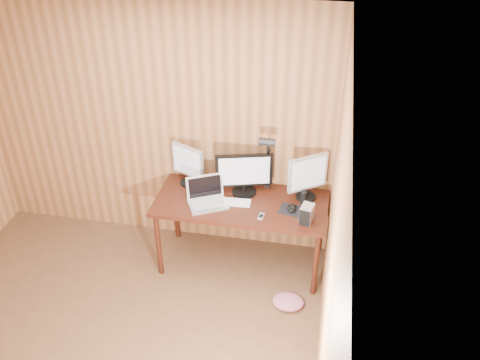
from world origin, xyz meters
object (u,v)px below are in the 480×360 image
(laptop, at_px, (207,197))
(keyboard, at_px, (230,202))
(monitor_right, at_px, (307,176))
(monitor_left, at_px, (188,164))
(phone, at_px, (261,216))
(desk, at_px, (242,208))
(monitor_center, at_px, (244,174))
(desk_lamp, at_px, (267,155))
(mouse, at_px, (292,208))
(speaker, at_px, (303,198))
(hard_drive, at_px, (307,214))

(laptop, distance_m, keyboard, 0.22)
(laptop, bearing_deg, monitor_right, -11.79)
(monitor_left, relative_size, keyboard, 1.04)
(phone, bearing_deg, desk, 134.42)
(monitor_center, distance_m, keyboard, 0.29)
(desk_lamp, bearing_deg, laptop, -137.97)
(monitor_left, height_order, laptop, monitor_left)
(monitor_right, distance_m, mouse, 0.33)
(monitor_center, xyz_separation_m, keyboard, (-0.10, -0.18, -0.21))
(keyboard, relative_size, mouse, 3.27)
(monitor_right, height_order, speaker, monitor_right)
(mouse, bearing_deg, laptop, -158.80)
(keyboard, distance_m, hard_drive, 0.74)
(monitor_right, relative_size, mouse, 3.67)
(desk_lamp, bearing_deg, monitor_center, -147.62)
(monitor_right, relative_size, phone, 4.57)
(phone, bearing_deg, mouse, 35.89)
(phone, bearing_deg, monitor_center, 127.59)
(keyboard, height_order, hard_drive, hard_drive)
(hard_drive, bearing_deg, monitor_right, 107.38)
(hard_drive, height_order, speaker, hard_drive)
(desk, xyz_separation_m, mouse, (0.48, -0.12, 0.15))
(desk, relative_size, desk_lamp, 2.50)
(monitor_center, height_order, phone, monitor_center)
(desk, distance_m, laptop, 0.39)
(desk, bearing_deg, mouse, -14.04)
(hard_drive, relative_size, desk_lamp, 0.26)
(hard_drive, bearing_deg, keyboard, -179.98)
(monitor_left, height_order, mouse, monitor_left)
(hard_drive, xyz_separation_m, desk_lamp, (-0.42, 0.41, 0.32))
(monitor_right, distance_m, speaker, 0.20)
(mouse, relative_size, phone, 1.24)
(hard_drive, height_order, desk_lamp, desk_lamp)
(monitor_center, height_order, desk_lamp, desk_lamp)
(monitor_right, relative_size, speaker, 3.40)
(monitor_left, relative_size, hard_drive, 2.49)
(desk, xyz_separation_m, hard_drive, (0.62, -0.26, 0.20))
(monitor_left, relative_size, laptop, 0.96)
(monitor_left, xyz_separation_m, mouse, (1.03, -0.26, -0.19))
(keyboard, relative_size, hard_drive, 2.40)
(laptop, xyz_separation_m, desk_lamp, (0.51, 0.29, 0.33))
(phone, bearing_deg, monitor_left, 157.75)
(monitor_right, relative_size, laptop, 1.04)
(monitor_center, height_order, monitor_left, monitor_center)
(hard_drive, relative_size, phone, 1.69)
(laptop, relative_size, speaker, 3.28)
(monitor_right, bearing_deg, mouse, -150.89)
(monitor_right, height_order, keyboard, monitor_right)
(monitor_left, xyz_separation_m, speaker, (1.13, -0.13, -0.15))
(monitor_center, bearing_deg, mouse, -37.42)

